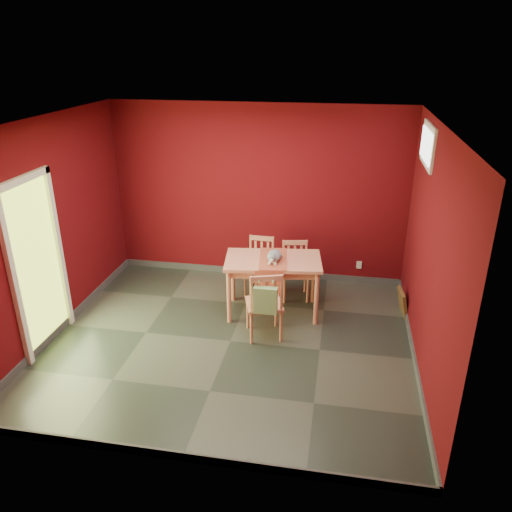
% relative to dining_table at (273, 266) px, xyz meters
% --- Properties ---
extents(ground, '(4.50, 4.50, 0.00)m').
position_rel_dining_table_xyz_m(ground, '(-0.41, -0.84, -0.70)').
color(ground, '#2D342D').
rests_on(ground, ground).
extents(room_shell, '(4.50, 4.50, 4.50)m').
position_rel_dining_table_xyz_m(room_shell, '(-0.41, -0.84, -0.65)').
color(room_shell, '#52080D').
rests_on(room_shell, ground).
extents(doorway, '(0.06, 1.01, 2.13)m').
position_rel_dining_table_xyz_m(doorway, '(-2.64, -1.24, 0.42)').
color(doorway, '#B7D838').
rests_on(doorway, ground).
extents(window, '(0.05, 0.90, 0.50)m').
position_rel_dining_table_xyz_m(window, '(1.81, 0.16, 1.65)').
color(window, white).
rests_on(window, room_shell).
extents(outlet_plate, '(0.08, 0.02, 0.12)m').
position_rel_dining_table_xyz_m(outlet_plate, '(1.19, 1.14, -0.40)').
color(outlet_plate, silver).
rests_on(outlet_plate, room_shell).
extents(dining_table, '(1.37, 0.91, 0.80)m').
position_rel_dining_table_xyz_m(dining_table, '(0.00, 0.00, 0.00)').
color(dining_table, tan).
rests_on(dining_table, ground).
extents(table_runner, '(0.46, 0.80, 0.38)m').
position_rel_dining_table_xyz_m(table_runner, '(-0.00, -0.13, 0.04)').
color(table_runner, '#B14A32').
rests_on(table_runner, dining_table).
extents(chair_far_left, '(0.42, 0.42, 0.85)m').
position_rel_dining_table_xyz_m(chair_far_left, '(-0.28, 0.57, -0.27)').
color(chair_far_left, tan).
rests_on(chair_far_left, ground).
extents(chair_far_right, '(0.46, 0.46, 0.84)m').
position_rel_dining_table_xyz_m(chair_far_right, '(0.25, 0.52, -0.27)').
color(chair_far_right, tan).
rests_on(chair_far_right, ground).
extents(chair_near, '(0.55, 0.55, 0.93)m').
position_rel_dining_table_xyz_m(chair_near, '(-0.01, -0.66, -0.22)').
color(chair_near, tan).
rests_on(chair_near, ground).
extents(tote_bag, '(0.29, 0.18, 0.41)m').
position_rel_dining_table_xyz_m(tote_bag, '(0.04, -0.87, -0.06)').
color(tote_bag, '#7A9F65').
rests_on(tote_bag, chair_near).
extents(cat, '(0.26, 0.41, 0.19)m').
position_rel_dining_table_xyz_m(cat, '(0.02, -0.05, 0.20)').
color(cat, slate).
rests_on(cat, table_runner).
extents(picture_frame, '(0.16, 0.37, 0.36)m').
position_rel_dining_table_xyz_m(picture_frame, '(1.78, 0.25, -0.52)').
color(picture_frame, brown).
rests_on(picture_frame, ground).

